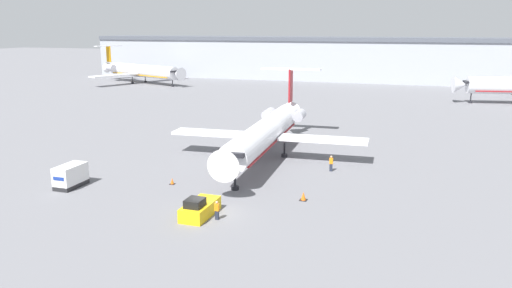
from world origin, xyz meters
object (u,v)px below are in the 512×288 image
object	(u,v)px
traffic_cone_right	(303,196)
traffic_cone_left	(172,181)
pushback_tug	(200,208)
luggage_cart	(71,176)
airplane_main	(267,131)
worker_by_wing	(331,163)
airplane_parked_far_right	(141,71)
worker_near_tug	(217,210)

from	to	relation	value
traffic_cone_right	traffic_cone_left	bearing A→B (deg)	178.00
pushback_tug	traffic_cone_right	distance (m)	10.31
pushback_tug	luggage_cart	xyz separation A→B (m)	(-16.15, 3.25, 0.46)
airplane_main	luggage_cart	xyz separation A→B (m)	(-15.72, -17.66, -2.29)
luggage_cart	traffic_cone_right	distance (m)	24.12
pushback_tug	luggage_cart	world-z (taller)	luggage_cart
airplane_main	pushback_tug	size ratio (longest dim) A/B	6.98
airplane_main	worker_by_wing	world-z (taller)	airplane_main
worker_by_wing	traffic_cone_right	size ratio (longest dim) A/B	2.22
traffic_cone_left	airplane_parked_far_right	world-z (taller)	airplane_parked_far_right
pushback_tug	traffic_cone_right	size ratio (longest dim) A/B	5.68
luggage_cart	worker_near_tug	xyz separation A→B (m)	(17.90, -3.57, -0.29)
luggage_cart	traffic_cone_right	world-z (taller)	luggage_cart
pushback_tug	worker_near_tug	world-z (taller)	pushback_tug
pushback_tug	traffic_cone_right	bearing A→B (deg)	41.80
pushback_tug	luggage_cart	size ratio (longest dim) A/B	1.30
worker_near_tug	traffic_cone_left	xyz separation A→B (m)	(-8.37, 7.69, -0.56)
pushback_tug	worker_by_wing	world-z (taller)	pushback_tug
worker_by_wing	traffic_cone_right	distance (m)	10.76
traffic_cone_right	pushback_tug	bearing A→B (deg)	-138.20
pushback_tug	worker_near_tug	size ratio (longest dim) A/B	2.81
luggage_cart	traffic_cone_left	xyz separation A→B (m)	(9.53, 4.12, -0.85)
airplane_main	airplane_parked_far_right	bearing A→B (deg)	130.61
airplane_main	worker_by_wing	size ratio (longest dim) A/B	17.90
worker_near_tug	traffic_cone_left	bearing A→B (deg)	137.43
pushback_tug	traffic_cone_left	xyz separation A→B (m)	(-6.62, 7.37, -0.40)
luggage_cart	worker_near_tug	world-z (taller)	luggage_cart
luggage_cart	traffic_cone_left	bearing A→B (deg)	23.39
traffic_cone_left	traffic_cone_right	distance (m)	14.31
worker_near_tug	airplane_parked_far_right	bearing A→B (deg)	124.42
luggage_cart	traffic_cone_right	xyz separation A→B (m)	(23.83, 3.62, -0.77)
worker_by_wing	traffic_cone_right	xyz separation A→B (m)	(-0.73, -10.72, -0.58)
worker_near_tug	airplane_parked_far_right	distance (m)	112.83
traffic_cone_left	airplane_parked_far_right	xyz separation A→B (m)	(-55.39, 85.35, 3.37)
airplane_parked_far_right	traffic_cone_left	bearing A→B (deg)	-57.02
traffic_cone_left	traffic_cone_right	xyz separation A→B (m)	(14.30, -0.50, 0.08)
airplane_main	traffic_cone_right	xyz separation A→B (m)	(8.11, -14.04, -3.06)
traffic_cone_left	luggage_cart	bearing A→B (deg)	-156.61
airplane_main	pushback_tug	distance (m)	21.10
luggage_cart	airplane_parked_far_right	world-z (taller)	airplane_parked_far_right
luggage_cart	traffic_cone_left	world-z (taller)	luggage_cart
worker_by_wing	airplane_parked_far_right	bearing A→B (deg)	133.14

